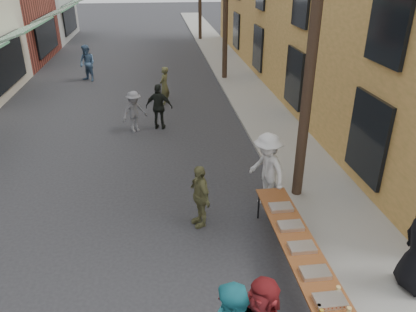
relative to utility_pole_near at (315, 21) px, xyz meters
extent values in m
plane|color=#28282B|center=(-4.30, -3.00, -4.50)|extent=(120.00, 120.00, 0.00)
cube|color=gray|center=(0.70, 12.00, -4.45)|extent=(2.20, 60.00, 0.10)
cylinder|color=#2D2116|center=(0.00, 0.00, 0.00)|extent=(0.26, 0.26, 9.00)
cube|color=brown|center=(-0.97, -2.77, -3.77)|extent=(0.70, 4.00, 0.04)
cylinder|color=black|center=(-1.26, -0.89, -4.14)|extent=(0.04, 0.04, 0.71)
cylinder|color=black|center=(-0.68, -0.89, -4.14)|extent=(0.04, 0.04, 0.71)
cube|color=maroon|center=(-0.97, -4.42, -3.71)|extent=(0.50, 0.33, 0.08)
cube|color=#B2B2B7|center=(-0.97, -3.77, -3.71)|extent=(0.50, 0.33, 0.08)
cube|color=tan|center=(-0.97, -3.07, -3.71)|extent=(0.50, 0.33, 0.08)
cube|color=#B2B2B7|center=(-0.97, -2.37, -3.71)|extent=(0.50, 0.33, 0.08)
cube|color=tan|center=(-0.97, -1.67, -3.71)|extent=(0.50, 0.33, 0.08)
cylinder|color=#A57F26|center=(-1.19, -4.62, -3.71)|extent=(0.07, 0.07, 0.08)
cylinder|color=#A57F26|center=(-1.19, -4.52, -3.71)|extent=(0.07, 0.07, 0.08)
cylinder|color=tan|center=(-0.77, -4.67, -3.69)|extent=(0.08, 0.08, 0.12)
imported|color=silver|center=(-0.93, -0.26, -3.52)|extent=(1.16, 1.45, 1.96)
imported|color=olive|center=(-2.70, -0.95, -3.72)|extent=(0.65, 0.98, 1.56)
imported|color=slate|center=(-4.43, 5.20, -3.74)|extent=(1.13, 1.02, 1.52)
imported|color=black|center=(-3.53, 5.34, -3.65)|extent=(1.07, 0.64, 1.70)
imported|color=brown|center=(-3.25, 8.30, -3.69)|extent=(0.61, 0.70, 1.62)
imported|color=#476589|center=(-7.10, 12.56, -3.58)|extent=(1.14, 1.10, 1.85)
camera|label=1|loc=(-3.52, -8.97, 1.20)|focal=35.00mm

